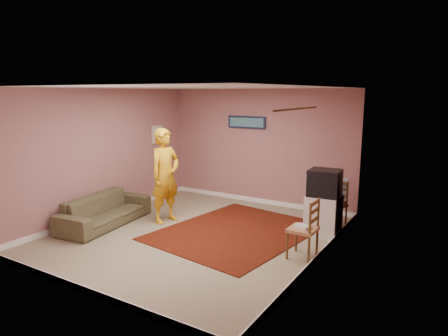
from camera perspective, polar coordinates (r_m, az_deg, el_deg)
The scene contains 26 objects.
ground at distance 7.31m, azimuth -4.09°, elevation -9.44°, with size 5.00×5.00×0.00m, color gray.
wall_back at distance 9.09m, azimuth 4.99°, elevation 3.01°, with size 4.50×0.02×2.60m, color #A16A6C.
wall_front at distance 5.19m, azimuth -20.53°, elevation -3.52°, with size 4.50×0.02×2.60m, color #A16A6C.
wall_left at distance 8.46m, azimuth -16.73°, elevation 2.02°, with size 0.02×5.00×2.60m, color #A16A6C.
wall_right at distance 5.96m, azimuth 13.64°, elevation -1.34°, with size 0.02×5.00×2.60m, color #A16A6C.
ceiling at distance 6.86m, azimuth -4.38°, elevation 11.40°, with size 4.50×5.00×0.02m, color silver.
baseboard_back at distance 9.33m, azimuth 4.84°, elevation -4.62°, with size 4.50×0.02×0.10m, color white.
baseboard_front at distance 5.62m, azimuth -19.58°, elevation -15.96°, with size 4.50×0.02×0.10m, color white.
baseboard_left at distance 8.72m, azimuth -16.24°, elevation -6.13°, with size 0.02×5.00×0.10m, color white.
baseboard_right at distance 6.34m, azimuth 13.05°, elevation -12.45°, with size 0.02×5.00×0.10m, color white.
window at distance 5.10m, azimuth 10.53°, elevation -1.52°, with size 0.01×1.10×1.50m, color black.
curtain_sheer at distance 5.02m, azimuth 9.69°, elevation -4.05°, with size 0.01×0.75×2.10m, color white.
curtain_floral at distance 5.66m, azimuth 12.19°, elevation -2.44°, with size 0.01×0.35×2.10m, color beige.
curtain_rod at distance 5.01m, azimuth 10.40°, elevation 8.31°, with size 0.02×0.02×1.40m, color brown.
picture_back at distance 9.14m, azimuth 3.26°, elevation 6.54°, with size 0.95×0.04×0.28m.
picture_left at distance 9.54m, azimuth -9.51°, elevation 4.78°, with size 0.04×0.38×0.42m.
area_rug at distance 7.41m, azimuth 1.74°, elevation -9.05°, with size 2.33×2.91×0.02m, color black.
tv_cabinet at distance 7.40m, azimuth 13.99°, elevation -6.55°, with size 0.56×0.51×0.72m, color silver.
crt_tv at distance 7.25m, azimuth 14.16°, elevation -2.06°, with size 0.58×0.52×0.47m.
chair_a at distance 7.81m, azimuth 15.45°, elevation -4.33°, with size 0.50×0.49×0.48m.
dvd_player at distance 7.82m, azimuth 15.43°, elevation -4.73°, with size 0.36×0.26×0.06m, color silver.
blue_throw at distance 7.94m, azimuth 15.89°, elevation -2.80°, with size 0.39×0.05×0.41m, color #8AA6E2.
chair_b at distance 6.26m, azimuth 11.23°, elevation -7.58°, with size 0.41×0.43×0.51m.
game_console at distance 6.28m, azimuth 11.21°, elevation -8.20°, with size 0.21×0.16×0.04m, color white.
sofa at distance 8.04m, azimuth -16.64°, elevation -5.81°, with size 1.97×0.77×0.58m, color brown.
person at distance 7.85m, azimuth -8.38°, elevation -1.09°, with size 0.67×0.44×1.85m, color gold.
Camera 1 is at (4.00, -5.57, 2.52)m, focal length 32.00 mm.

